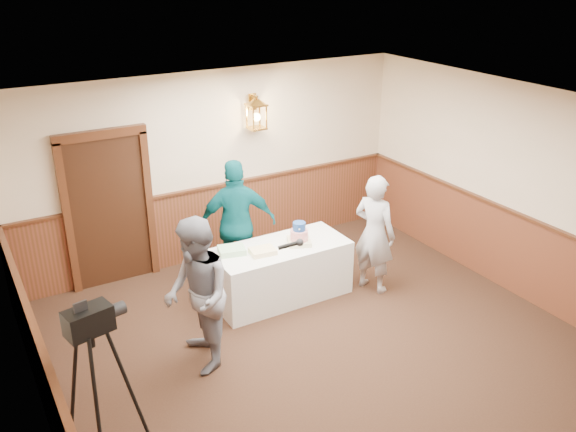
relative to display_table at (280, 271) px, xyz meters
name	(u,v)px	position (x,y,z in m)	size (l,w,h in m)	color
ground	(352,378)	(-0.18, -1.90, -0.38)	(7.00, 7.00, 0.00)	#311C13
room_shell	(329,237)	(-0.23, -1.45, 1.15)	(6.02, 7.02, 2.81)	beige
display_table	(280,271)	(0.00, 0.00, 0.00)	(1.80, 0.80, 0.75)	white
tiered_cake	(299,235)	(0.25, -0.06, 0.49)	(0.38, 0.38, 0.30)	beige
sheet_cake_yellow	(263,251)	(-0.30, -0.07, 0.41)	(0.32, 0.24, 0.06)	#FFDB98
sheet_cake_green	(232,250)	(-0.63, 0.13, 0.41)	(0.33, 0.26, 0.08)	#89C38C
interviewer	(197,296)	(-1.50, -0.84, 0.51)	(1.52, 0.96, 1.76)	slate
baker	(374,234)	(1.19, -0.44, 0.45)	(0.60, 0.39, 1.65)	#A8A7AC
assistant_p	(237,224)	(-0.32, 0.61, 0.53)	(1.06, 0.44, 1.80)	#09525A
tv_camera_rig	(100,394)	(-2.78, -1.69, 0.33)	(0.62, 0.58, 1.58)	black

